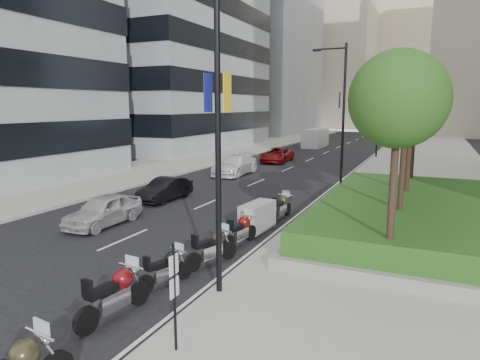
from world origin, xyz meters
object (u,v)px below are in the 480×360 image
Objects in this scene: lamp_post_2 at (377,108)px; car_b at (165,189)px; car_c at (235,165)px; motorcycle_2 at (166,268)px; motorcycle_4 at (241,231)px; car_d at (277,155)px; lamp_post_0 at (212,113)px; delivery_van at (315,139)px; motorcycle_3 at (213,247)px; car_a at (104,210)px; lamp_post_1 at (341,109)px; motorcycle_6 at (281,207)px; motorcycle_1 at (115,293)px; parking_sign at (174,292)px; motorcycle_5 at (257,217)px.

lamp_post_2 reaches higher than car_b.
car_b is 9.84m from car_c.
motorcycle_2 is 0.38× the size of car_c.
car_d is (-6.89, 23.57, 0.09)m from motorcycle_4.
lamp_post_0 is 1.84× the size of car_d.
motorcycle_3 is at bearing -78.97° from delivery_van.
car_c reaches higher than car_a.
lamp_post_2 is (0.00, 35.00, 0.00)m from lamp_post_0.
motorcycle_2 is 44.13m from delivery_van.
lamp_post_0 is 44.53m from delivery_van.
delivery_van reaches higher than motorcycle_3.
lamp_post_1 is 4.09× the size of motorcycle_4.
motorcycle_6 is at bearing -56.14° from car_c.
car_c is 0.93× the size of delivery_van.
motorcycle_1 is 1.14× the size of motorcycle_6.
lamp_post_2 reaches higher than parking_sign.
motorcycle_2 is 2.13m from motorcycle_3.
lamp_post_0 is 4.18× the size of motorcycle_3.
lamp_post_0 is 2.34× the size of car_b.
motorcycle_1 is 1.14× the size of motorcycle_3.
delivery_van is at bearing 134.59° from lamp_post_2.
car_d reaches higher than motorcycle_2.
car_b reaches higher than motorcycle_3.
motorcycle_5 is at bearing 13.77° from motorcycle_2.
car_d is at bearing -87.28° from delivery_van.
motorcycle_6 is (-0.97, -8.36, -4.50)m from lamp_post_1.
car_c is (-8.43, 2.52, -4.31)m from lamp_post_1.
motorcycle_1 is 4.27m from motorcycle_3.
car_c is at bearing 163.38° from lamp_post_1.
motorcycle_1 is 10.86m from motorcycle_6.
lamp_post_0 reaches higher than motorcycle_6.
lamp_post_2 is 18.15m from car_c.
motorcycle_3 is 10.40m from car_b.
lamp_post_2 reaches higher than motorcycle_2.
delivery_van is at bearing 17.15° from motorcycle_6.
lamp_post_0 is 21.69m from car_c.
lamp_post_1 is 1.84× the size of car_d.
parking_sign is at bearing -77.89° from delivery_van.
motorcycle_6 is at bearing -0.83° from motorcycle_5.
motorcycle_2 is 0.90× the size of motorcycle_4.
motorcycle_6 is at bearing 32.36° from car_a.
motorcycle_1 is 8.51m from motorcycle_5.
delivery_van is (-7.46, 34.91, 0.52)m from motorcycle_6.
motorcycle_4 is at bearing 104.30° from lamp_post_0.
car_c is at bearing -118.55° from lamp_post_2.
motorcycle_6 is at bearing 97.94° from parking_sign.
lamp_post_0 is 4.26× the size of motorcycle_5.
motorcycle_6 is at bearing -96.61° from lamp_post_1.
car_d is 15.74m from delivery_van.
car_a is (-7.80, -12.71, -4.38)m from lamp_post_1.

